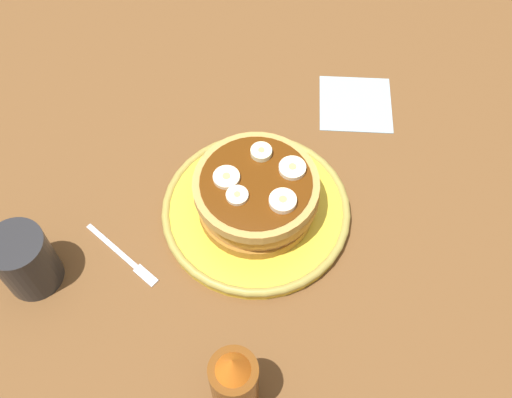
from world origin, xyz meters
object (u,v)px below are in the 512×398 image
(plate, at_px, (256,210))
(banana_slice_3, at_px, (292,168))
(pancake_stack, at_px, (256,193))
(napkin, at_px, (355,104))
(banana_slice_1, at_px, (226,178))
(fork, at_px, (125,257))
(syrup_bottle, at_px, (234,382))
(banana_slice_2, at_px, (237,196))
(banana_slice_4, at_px, (261,152))
(coffee_mug, at_px, (22,259))
(banana_slice_0, at_px, (283,201))

(plate, distance_m, banana_slice_3, 0.09)
(pancake_stack, relative_size, napkin, 1.52)
(plate, bearing_deg, banana_slice_1, 10.15)
(pancake_stack, height_order, banana_slice_1, banana_slice_1)
(fork, bearing_deg, banana_slice_3, -141.94)
(banana_slice_1, xyz_separation_m, banana_slice_3, (-0.08, -0.04, 0.00))
(plate, distance_m, pancake_stack, 0.04)
(banana_slice_3, height_order, napkin, banana_slice_3)
(syrup_bottle, bearing_deg, banana_slice_2, -73.15)
(fork, bearing_deg, banana_slice_2, -146.64)
(fork, relative_size, syrup_bottle, 0.88)
(plate, xyz_separation_m, banana_slice_2, (0.02, 0.03, 0.07))
(fork, bearing_deg, napkin, -124.04)
(napkin, distance_m, syrup_bottle, 0.48)
(banana_slice_1, distance_m, syrup_bottle, 0.25)
(banana_slice_4, bearing_deg, banana_slice_2, 82.18)
(pancake_stack, height_order, banana_slice_4, banana_slice_4)
(coffee_mug, height_order, napkin, coffee_mug)
(banana_slice_4, bearing_deg, plate, 97.87)
(banana_slice_1, xyz_separation_m, syrup_bottle, (-0.09, 0.23, -0.02))
(banana_slice_0, distance_m, banana_slice_2, 0.06)
(banana_slice_0, bearing_deg, banana_slice_3, -88.37)
(banana_slice_0, xyz_separation_m, banana_slice_2, (0.06, 0.01, -0.00))
(plate, bearing_deg, banana_slice_3, -141.64)
(banana_slice_3, bearing_deg, banana_slice_1, 26.27)
(banana_slice_3, distance_m, syrup_bottle, 0.27)
(banana_slice_4, bearing_deg, banana_slice_3, 164.43)
(banana_slice_3, relative_size, napkin, 0.32)
(banana_slice_2, bearing_deg, coffee_mug, 31.52)
(banana_slice_4, relative_size, coffee_mug, 0.27)
(pancake_stack, xyz_separation_m, syrup_bottle, (-0.05, 0.24, 0.01))
(banana_slice_4, height_order, napkin, banana_slice_4)
(banana_slice_1, xyz_separation_m, banana_slice_4, (-0.03, -0.05, 0.00))
(banana_slice_4, distance_m, coffee_mug, 0.32)
(banana_slice_3, xyz_separation_m, fork, (0.18, 0.14, -0.08))
(banana_slice_0, bearing_deg, syrup_bottle, 92.19)
(banana_slice_0, xyz_separation_m, syrup_bottle, (-0.01, 0.22, -0.02))
(plate, distance_m, banana_slice_2, 0.08)
(banana_slice_4, bearing_deg, banana_slice_0, 125.99)
(banana_slice_1, bearing_deg, coffee_mug, 37.84)
(coffee_mug, bearing_deg, banana_slice_2, -148.48)
(banana_slice_3, bearing_deg, plate, 38.36)
(plate, xyz_separation_m, coffee_mug, (0.25, 0.17, 0.04))
(syrup_bottle, bearing_deg, banana_slice_0, -87.81)
(banana_slice_0, height_order, banana_slice_2, banana_slice_0)
(banana_slice_0, relative_size, napkin, 0.31)
(banana_slice_0, distance_m, napkin, 0.27)
(fork, bearing_deg, pancake_stack, -141.06)
(pancake_stack, height_order, syrup_bottle, syrup_bottle)
(banana_slice_1, relative_size, banana_slice_3, 0.98)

